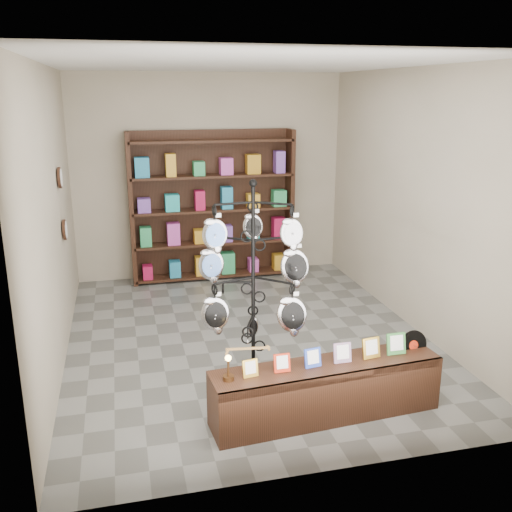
# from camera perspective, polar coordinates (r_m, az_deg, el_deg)

# --- Properties ---
(ground) EXTENTS (5.00, 5.00, 0.00)m
(ground) POSITION_cam_1_polar(r_m,az_deg,el_deg) (6.65, -0.87, -8.10)
(ground) COLOR slate
(ground) RESTS_ON ground
(room_envelope) EXTENTS (5.00, 5.00, 5.00)m
(room_envelope) POSITION_cam_1_polar(r_m,az_deg,el_deg) (6.13, -0.95, 7.88)
(room_envelope) COLOR #B4A691
(room_envelope) RESTS_ON ground
(display_tree) EXTENTS (1.06, 1.02, 2.03)m
(display_tree) POSITION_cam_1_polar(r_m,az_deg,el_deg) (4.96, -0.28, -2.16)
(display_tree) COLOR black
(display_tree) RESTS_ON ground
(front_shelf) EXTENTS (2.05, 0.57, 0.71)m
(front_shelf) POSITION_cam_1_polar(r_m,az_deg,el_deg) (5.09, 7.05, -13.16)
(front_shelf) COLOR black
(front_shelf) RESTS_ON ground
(back_shelving) EXTENTS (2.42, 0.36, 2.20)m
(back_shelving) POSITION_cam_1_polar(r_m,az_deg,el_deg) (8.49, -4.35, 4.54)
(back_shelving) COLOR black
(back_shelving) RESTS_ON ground
(wall_clocks) EXTENTS (0.03, 0.24, 0.84)m
(wall_clocks) POSITION_cam_1_polar(r_m,az_deg,el_deg) (6.86, -18.81, 4.94)
(wall_clocks) COLOR black
(wall_clocks) RESTS_ON ground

